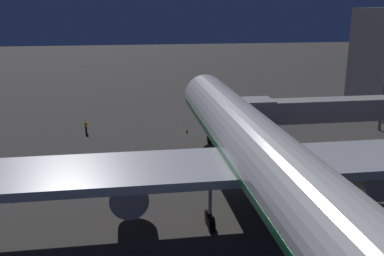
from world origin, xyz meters
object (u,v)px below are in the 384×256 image
at_px(ground_crew_under_port_wing, 86,126).
at_px(airliner_at_gate, 266,164).
at_px(traffic_cone_nose_port, 217,129).
at_px(jet_bridge, 322,110).
at_px(traffic_cone_nose_starboard, 187,131).

bearing_deg(ground_crew_under_port_wing, airliner_at_gate, 118.05).
bearing_deg(airliner_at_gate, ground_crew_under_port_wing, -61.95).
relative_size(airliner_at_gate, traffic_cone_nose_port, 108.58).
height_order(jet_bridge, ground_crew_under_port_wing, jet_bridge).
xyz_separation_m(airliner_at_gate, jet_bridge, (-11.78, -15.65, 0.15)).
distance_m(airliner_at_gate, traffic_cone_nose_starboard, 29.00).
distance_m(jet_bridge, traffic_cone_nose_starboard, 19.72).
height_order(ground_crew_under_port_wing, traffic_cone_nose_starboard, ground_crew_under_port_wing).
xyz_separation_m(airliner_at_gate, traffic_cone_nose_port, (-2.20, -28.42, -5.36)).
bearing_deg(traffic_cone_nose_starboard, jet_bridge, 137.60).
bearing_deg(traffic_cone_nose_port, ground_crew_under_port_wing, -7.04).
relative_size(jet_bridge, ground_crew_under_port_wing, 12.27).
xyz_separation_m(jet_bridge, traffic_cone_nose_port, (9.58, -12.77, -5.51)).
height_order(airliner_at_gate, traffic_cone_nose_starboard, airliner_at_gate).
xyz_separation_m(jet_bridge, traffic_cone_nose_starboard, (13.98, -12.77, -5.51)).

